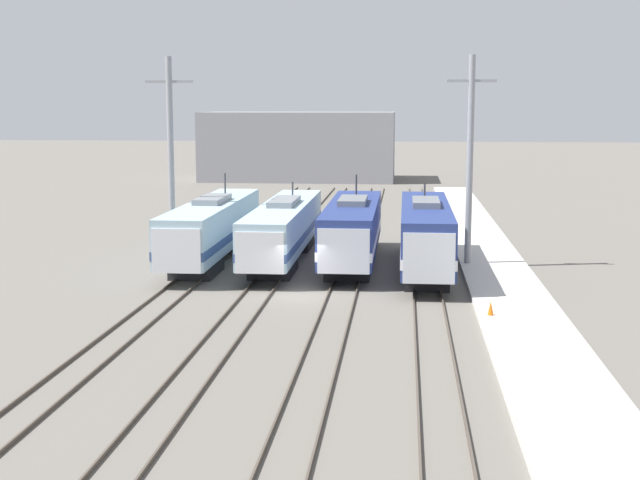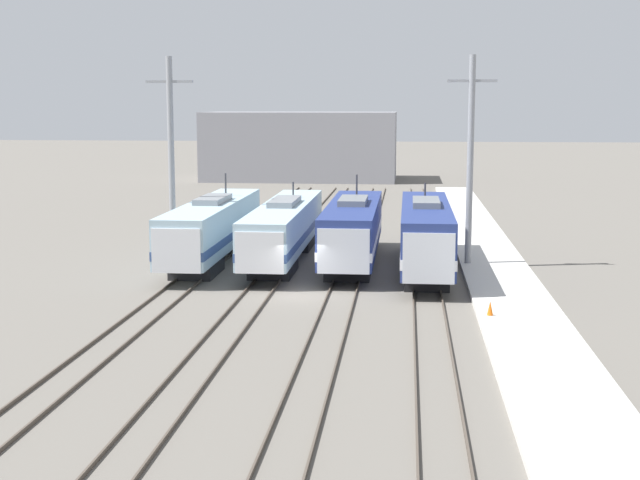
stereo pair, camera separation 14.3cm
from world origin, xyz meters
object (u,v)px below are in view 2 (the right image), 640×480
object	(u,v)px
locomotive_center_left	(283,230)
locomotive_center_right	(352,231)
traffic_cone	(490,308)
catenary_tower_left	(171,158)
catenary_tower_right	(470,160)
locomotive_far_left	(211,229)
locomotive_far_right	(426,236)

from	to	relation	value
locomotive_center_left	locomotive_center_right	distance (m)	4.52
locomotive_center_right	locomotive_center_left	bearing A→B (deg)	166.80
locomotive_center_right	traffic_cone	size ratio (longest dim) A/B	25.15
locomotive_center_left	traffic_cone	xyz separation A→B (m)	(11.53, -14.58, -1.44)
locomotive_center_right	traffic_cone	world-z (taller)	locomotive_center_right
catenary_tower_left	traffic_cone	size ratio (longest dim) A/B	19.16
locomotive_center_right	catenary_tower_right	xyz separation A→B (m)	(7.02, 0.21, 4.40)
catenary_tower_right	traffic_cone	size ratio (longest dim) A/B	19.16
traffic_cone	locomotive_far_left	bearing A→B (deg)	139.34
catenary_tower_left	locomotive_far_right	bearing A→B (deg)	-8.47
locomotive_center_left	catenary_tower_right	size ratio (longest dim) A/B	1.54
traffic_cone	locomotive_far_right	bearing A→B (deg)	103.46
locomotive_far_left	locomotive_center_right	distance (m)	8.80
locomotive_far_left	traffic_cone	world-z (taller)	locomotive_far_left
locomotive_far_left	catenary_tower_right	size ratio (longest dim) A/B	1.44
locomotive_center_left	locomotive_center_right	size ratio (longest dim) A/B	1.17
catenary_tower_right	traffic_cone	bearing A→B (deg)	-89.52
locomotive_center_left	locomotive_far_right	xyz separation A→B (m)	(8.80, -3.16, 0.19)
locomotive_far_right	catenary_tower_right	xyz separation A→B (m)	(2.62, 2.33, 4.32)
catenary_tower_right	traffic_cone	distance (m)	14.98
locomotive_far_left	locomotive_far_right	size ratio (longest dim) A/B	1.09
locomotive_center_left	catenary_tower_left	world-z (taller)	catenary_tower_left
locomotive_far_left	locomotive_center_right	bearing A→B (deg)	-0.90
locomotive_far_right	traffic_cone	bearing A→B (deg)	-76.54
catenary_tower_left	catenary_tower_right	world-z (taller)	same
catenary_tower_right	traffic_cone	world-z (taller)	catenary_tower_right
locomotive_center_left	traffic_cone	bearing A→B (deg)	-51.66
locomotive_far_right	traffic_cone	xyz separation A→B (m)	(2.73, -11.42, -1.62)
locomotive_far_right	locomotive_far_left	bearing A→B (deg)	170.27
locomotive_far_left	traffic_cone	bearing A→B (deg)	-40.66
locomotive_far_right	locomotive_center_left	bearing A→B (deg)	160.25
locomotive_far_left	traffic_cone	size ratio (longest dim) A/B	27.59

